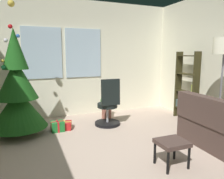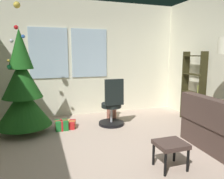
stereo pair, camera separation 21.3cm
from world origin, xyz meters
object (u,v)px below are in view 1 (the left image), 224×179
at_px(office_chair, 108,108).
at_px(gift_box_green, 58,126).
at_px(floor_lamp, 224,53).
at_px(gift_box_red, 64,125).
at_px(potted_plant, 106,107).
at_px(footstool, 172,145).
at_px(holiday_tree, 18,93).
at_px(bookshelf, 186,90).

bearing_deg(office_chair, gift_box_green, 176.39).
bearing_deg(floor_lamp, gift_box_red, 145.31).
bearing_deg(gift_box_green, potted_plant, 22.18).
distance_m(footstool, floor_lamp, 1.87).
relative_size(gift_box_green, potted_plant, 0.39).
xyz_separation_m(office_chair, floor_lamp, (1.50, -1.54, 1.17)).
distance_m(holiday_tree, bookshelf, 3.71).
bearing_deg(gift_box_green, floor_lamp, -31.87).
distance_m(footstool, gift_box_green, 2.40).
relative_size(holiday_tree, gift_box_green, 9.58).
relative_size(gift_box_green, bookshelf, 0.16).
bearing_deg(holiday_tree, gift_box_green, -4.50).
height_order(holiday_tree, floor_lamp, holiday_tree).
relative_size(office_chair, floor_lamp, 0.57).
distance_m(gift_box_green, office_chair, 1.13).
xyz_separation_m(office_chair, bookshelf, (1.90, -0.25, 0.31)).
bearing_deg(floor_lamp, bookshelf, 72.91).
bearing_deg(bookshelf, office_chair, 172.63).
xyz_separation_m(footstool, floor_lamp, (1.32, 0.41, 1.25)).
distance_m(gift_box_red, bookshelf, 2.94).
bearing_deg(gift_box_green, gift_box_red, 29.44).
bearing_deg(floor_lamp, footstool, -162.64).
distance_m(footstool, potted_plant, 2.54).
bearing_deg(holiday_tree, footstool, -46.57).
bearing_deg(bookshelf, potted_plant, 154.35).
distance_m(bookshelf, floor_lamp, 1.60).
bearing_deg(office_chair, floor_lamp, -45.72).
xyz_separation_m(gift_box_green, floor_lamp, (2.59, -1.61, 1.47)).
height_order(gift_box_red, office_chair, office_chair).
xyz_separation_m(gift_box_green, office_chair, (1.09, -0.07, 0.30)).
relative_size(holiday_tree, office_chair, 2.40).
bearing_deg(bookshelf, holiday_tree, 174.28).
distance_m(footstool, bookshelf, 2.46).
bearing_deg(bookshelf, gift_box_red, 172.06).
bearing_deg(footstool, gift_box_green, 122.02).
height_order(footstool, gift_box_green, footstool).
relative_size(holiday_tree, gift_box_red, 6.89).
distance_m(gift_box_red, office_chair, 1.01).
bearing_deg(gift_box_red, bookshelf, -7.94).
xyz_separation_m(gift_box_green, potted_plant, (1.26, 0.51, 0.18)).
height_order(gift_box_green, bookshelf, bookshelf).
xyz_separation_m(footstool, bookshelf, (1.72, 1.71, 0.40)).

